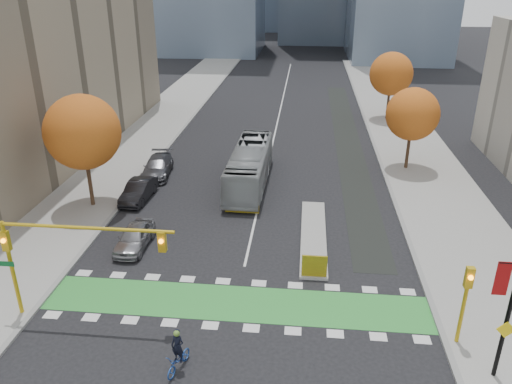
% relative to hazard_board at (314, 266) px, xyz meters
% --- Properties ---
extents(ground, '(300.00, 300.00, 0.00)m').
position_rel_hazard_board_xyz_m(ground, '(-4.00, -4.20, -0.80)').
color(ground, black).
rests_on(ground, ground).
extents(sidewalk_west, '(7.00, 120.00, 0.15)m').
position_rel_hazard_board_xyz_m(sidewalk_west, '(-17.50, 15.80, -0.73)').
color(sidewalk_west, gray).
rests_on(sidewalk_west, ground).
extents(sidewalk_east, '(7.00, 120.00, 0.15)m').
position_rel_hazard_board_xyz_m(sidewalk_east, '(9.50, 15.80, -0.73)').
color(sidewalk_east, gray).
rests_on(sidewalk_east, ground).
extents(curb_west, '(0.30, 120.00, 0.16)m').
position_rel_hazard_board_xyz_m(curb_west, '(-14.00, 15.80, -0.73)').
color(curb_west, gray).
rests_on(curb_west, ground).
extents(curb_east, '(0.30, 120.00, 0.16)m').
position_rel_hazard_board_xyz_m(curb_east, '(6.00, 15.80, -0.73)').
color(curb_east, gray).
rests_on(curb_east, ground).
extents(bike_crossing, '(20.00, 3.00, 0.01)m').
position_rel_hazard_board_xyz_m(bike_crossing, '(-4.00, -2.70, -0.79)').
color(bike_crossing, green).
rests_on(bike_crossing, ground).
extents(centre_line, '(0.15, 70.00, 0.01)m').
position_rel_hazard_board_xyz_m(centre_line, '(-4.00, 35.80, -0.80)').
color(centre_line, silver).
rests_on(centre_line, ground).
extents(bike_lane_paint, '(2.50, 50.00, 0.01)m').
position_rel_hazard_board_xyz_m(bike_lane_paint, '(3.50, 25.80, -0.80)').
color(bike_lane_paint, black).
rests_on(bike_lane_paint, ground).
extents(median_island, '(1.60, 10.00, 0.16)m').
position_rel_hazard_board_xyz_m(median_island, '(0.00, 4.80, -0.72)').
color(median_island, gray).
rests_on(median_island, ground).
extents(hazard_board, '(1.40, 0.12, 1.30)m').
position_rel_hazard_board_xyz_m(hazard_board, '(0.00, 0.00, 0.00)').
color(hazard_board, yellow).
rests_on(hazard_board, median_island).
extents(tree_west, '(5.20, 5.20, 8.22)m').
position_rel_hazard_board_xyz_m(tree_west, '(-16.00, 7.80, 4.82)').
color(tree_west, '#332114').
rests_on(tree_west, ground).
extents(tree_east_near, '(4.40, 4.40, 7.08)m').
position_rel_hazard_board_xyz_m(tree_east_near, '(8.00, 17.80, 4.06)').
color(tree_east_near, '#332114').
rests_on(tree_east_near, ground).
extents(tree_east_far, '(4.80, 4.80, 7.65)m').
position_rel_hazard_board_xyz_m(tree_east_far, '(8.50, 33.80, 4.44)').
color(tree_east_far, '#332114').
rests_on(tree_east_far, ground).
extents(traffic_signal_west, '(8.53, 0.56, 5.20)m').
position_rel_hazard_board_xyz_m(traffic_signal_west, '(-11.93, -4.71, 3.23)').
color(traffic_signal_west, '#BF9914').
rests_on(traffic_signal_west, ground).
extents(traffic_signal_east, '(0.35, 0.43, 4.10)m').
position_rel_hazard_board_xyz_m(traffic_signal_east, '(6.50, -4.71, 1.93)').
color(traffic_signal_east, '#BF9914').
rests_on(traffic_signal_east, ground).
extents(cyclist, '(1.10, 1.89, 2.06)m').
position_rel_hazard_board_xyz_m(cyclist, '(-5.79, -7.59, -0.11)').
color(cyclist, '#22479C').
rests_on(cyclist, ground).
extents(bus, '(2.83, 11.38, 3.16)m').
position_rel_hazard_board_xyz_m(bus, '(-5.08, 13.00, 0.78)').
color(bus, '#979C9E').
rests_on(bus, ground).
extents(parked_car_a, '(1.76, 4.20, 1.42)m').
position_rel_hazard_board_xyz_m(parked_car_a, '(-11.02, 2.35, -0.09)').
color(parked_car_a, gray).
rests_on(parked_car_a, ground).
extents(parked_car_b, '(1.79, 4.54, 1.47)m').
position_rel_hazard_board_xyz_m(parked_car_b, '(-13.00, 9.24, -0.06)').
color(parked_car_b, black).
rests_on(parked_car_b, ground).
extents(parked_car_c, '(2.63, 5.41, 1.52)m').
position_rel_hazard_board_xyz_m(parked_car_c, '(-13.00, 14.24, -0.04)').
color(parked_car_c, '#525257').
rests_on(parked_car_c, ground).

